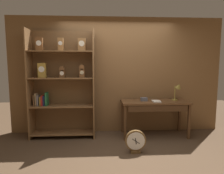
# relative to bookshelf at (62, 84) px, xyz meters

# --- Properties ---
(ground_plane) EXTENTS (10.00, 10.00, 0.00)m
(ground_plane) POSITION_rel_bookshelf_xyz_m (1.19, -1.07, -1.14)
(ground_plane) COLOR #4C3826
(back_wood_panel) EXTENTS (4.80, 0.05, 2.60)m
(back_wood_panel) POSITION_rel_bookshelf_xyz_m (1.19, 0.27, 0.16)
(back_wood_panel) COLOR brown
(back_wood_panel) RESTS_ON ground
(bookshelf) EXTENTS (1.34, 0.38, 2.26)m
(bookshelf) POSITION_rel_bookshelf_xyz_m (0.00, 0.00, 0.00)
(bookshelf) COLOR brown
(bookshelf) RESTS_ON ground
(workbench) EXTENTS (1.44, 0.58, 0.77)m
(workbench) POSITION_rel_bookshelf_xyz_m (1.98, -0.10, -0.46)
(workbench) COLOR brown
(workbench) RESTS_ON ground
(desk_lamp) EXTENTS (0.20, 0.20, 0.39)m
(desk_lamp) POSITION_rel_bookshelf_xyz_m (2.49, -0.05, -0.12)
(desk_lamp) COLOR olive
(desk_lamp) RESTS_ON workbench
(toolbox_small) EXTENTS (0.14, 0.09, 0.07)m
(toolbox_small) POSITION_rel_bookshelf_xyz_m (1.75, -0.07, -0.33)
(toolbox_small) COLOR #595960
(toolbox_small) RESTS_ON workbench
(open_repair_manual) EXTENTS (0.17, 0.23, 0.02)m
(open_repair_manual) POSITION_rel_bookshelf_xyz_m (1.99, -0.18, -0.36)
(open_repair_manual) COLOR silver
(open_repair_manual) RESTS_ON workbench
(round_clock_large) EXTENTS (0.37, 0.11, 0.41)m
(round_clock_large) POSITION_rel_bookshelf_xyz_m (1.43, -0.88, -0.93)
(round_clock_large) COLOR brown
(round_clock_large) RESTS_ON ground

